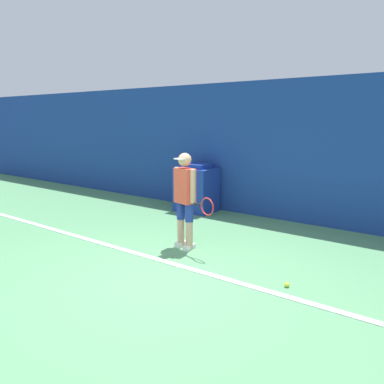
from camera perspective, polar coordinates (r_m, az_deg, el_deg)
ground_plane at (r=5.25m, az=-4.19°, el=-13.06°), size 24.00×24.00×0.00m
back_wall at (r=8.15m, az=13.56°, el=6.06°), size 24.00×0.10×2.95m
court_baseline at (r=5.58m, az=-1.01°, el=-11.44°), size 21.60×0.10×0.01m
tennis_player at (r=6.15m, az=-1.03°, el=-0.69°), size 0.90×0.32×1.61m
tennis_ball at (r=5.14m, az=14.27°, el=-13.51°), size 0.07×0.07×0.07m
covered_chair at (r=8.79m, az=0.67°, el=0.55°), size 0.89×0.72×1.13m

